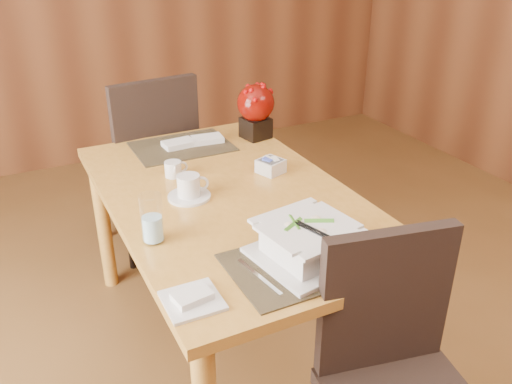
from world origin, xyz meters
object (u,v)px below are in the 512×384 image
bread_plate (192,301)px  far_chair (150,157)px  coffee_cup (189,188)px  near_chair (397,370)px  soup_setting (307,243)px  creamer_jug (173,169)px  sugar_caddy (271,166)px  berry_decor (256,108)px  dining_table (230,215)px  water_glass (152,219)px

bread_plate → far_chair: far_chair is taller
coffee_cup → near_chair: (0.30, -0.90, -0.26)m
bread_plate → soup_setting: bearing=6.1°
coffee_cup → creamer_jug: bearing=87.4°
sugar_caddy → berry_decor: 0.44m
coffee_cup → berry_decor: 0.71m
sugar_caddy → near_chair: 1.01m
dining_table → near_chair: 0.89m
far_chair → creamer_jug: bearing=76.7°
bread_plate → water_glass: bearing=90.0°
sugar_caddy → near_chair: size_ratio=0.10×
creamer_jug → sugar_caddy: creamer_jug is taller
far_chair → near_chair: bearing=90.4°
berry_decor → soup_setting: bearing=-108.1°
creamer_jug → bread_plate: bearing=-102.5°
sugar_caddy → water_glass: bearing=-152.7°
bread_plate → far_chair: 1.53m
berry_decor → bread_plate: (-0.74, -1.08, -0.15)m
berry_decor → water_glass: bearing=-135.8°
dining_table → water_glass: (-0.37, -0.21, 0.18)m
creamer_jug → berry_decor: (0.51, 0.26, 0.12)m
creamer_jug → berry_decor: 0.59m
bread_plate → far_chair: bearing=78.4°
bread_plate → far_chair: (0.30, 1.48, -0.18)m
soup_setting → far_chair: size_ratio=0.34×
water_glass → creamer_jug: size_ratio=1.89×
creamer_jug → soup_setting: bearing=-74.7°
coffee_cup → creamer_jug: coffee_cup is taller
berry_decor → far_chair: bearing=137.4°
sugar_caddy → bread_plate: bearing=-131.9°
coffee_cup → far_chair: (0.09, 0.87, -0.21)m
bread_plate → berry_decor: bearing=55.7°
water_glass → far_chair: 1.19m
dining_table → bread_plate: size_ratio=9.55×
creamer_jug → far_chair: far_chair is taller
creamer_jug → berry_decor: size_ratio=0.34×
coffee_cup → far_chair: bearing=84.2°
sugar_caddy → dining_table: bearing=-156.4°
soup_setting → bread_plate: (-0.40, -0.04, -0.06)m
creamer_jug → near_chair: bearing=-72.6°
water_glass → near_chair: near_chair is taller
soup_setting → sugar_caddy: 0.67m
water_glass → bread_plate: bearing=-90.0°
sugar_caddy → near_chair: (-0.09, -0.97, -0.25)m
berry_decor → bread_plate: bearing=-124.3°
dining_table → near_chair: bearing=-80.3°
soup_setting → bread_plate: size_ratio=2.21×
creamer_jug → near_chair: near_chair is taller
soup_setting → far_chair: bearing=85.1°
soup_setting → dining_table: bearing=84.6°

